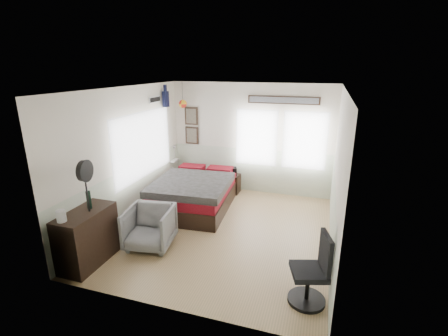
{
  "coord_description": "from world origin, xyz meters",
  "views": [
    {
      "loc": [
        1.74,
        -5.39,
        3.07
      ],
      "look_at": [
        -0.1,
        0.4,
        1.15
      ],
      "focal_mm": 26.0,
      "sensor_mm": 36.0,
      "label": 1
    }
  ],
  "objects_px": {
    "dresser": "(88,237)",
    "armchair": "(150,227)",
    "nightstand": "(230,183)",
    "bed": "(195,193)",
    "task_chair": "(313,275)"
  },
  "relations": [
    {
      "from": "bed",
      "to": "nightstand",
      "type": "bearing_deg",
      "value": 61.36
    },
    {
      "from": "dresser",
      "to": "armchair",
      "type": "distance_m",
      "value": 1.02
    },
    {
      "from": "nightstand",
      "to": "armchair",
      "type": "bearing_deg",
      "value": -101.84
    },
    {
      "from": "armchair",
      "to": "nightstand",
      "type": "height_order",
      "value": "armchair"
    },
    {
      "from": "dresser",
      "to": "armchair",
      "type": "bearing_deg",
      "value": 47.2
    },
    {
      "from": "bed",
      "to": "task_chair",
      "type": "bearing_deg",
      "value": -45.92
    },
    {
      "from": "bed",
      "to": "armchair",
      "type": "height_order",
      "value": "armchair"
    },
    {
      "from": "dresser",
      "to": "armchair",
      "type": "xyz_separation_m",
      "value": [
        0.69,
        0.74,
        -0.09
      ]
    },
    {
      "from": "task_chair",
      "to": "dresser",
      "type": "bearing_deg",
      "value": 165.03
    },
    {
      "from": "armchair",
      "to": "task_chair",
      "type": "relative_size",
      "value": 0.79
    },
    {
      "from": "bed",
      "to": "nightstand",
      "type": "distance_m",
      "value": 1.22
    },
    {
      "from": "nightstand",
      "to": "task_chair",
      "type": "xyz_separation_m",
      "value": [
        2.19,
        -3.51,
        0.18
      ]
    },
    {
      "from": "armchair",
      "to": "dresser",
      "type": "bearing_deg",
      "value": -141.16
    },
    {
      "from": "dresser",
      "to": "task_chair",
      "type": "distance_m",
      "value": 3.5
    },
    {
      "from": "nightstand",
      "to": "task_chair",
      "type": "bearing_deg",
      "value": -57.84
    }
  ]
}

